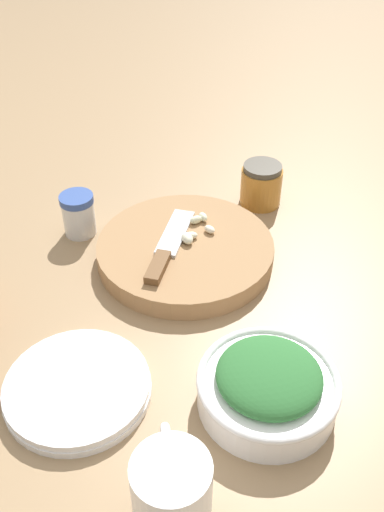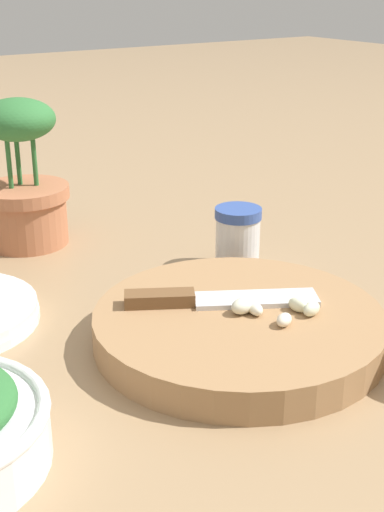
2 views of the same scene
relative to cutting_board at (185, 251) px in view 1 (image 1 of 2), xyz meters
name	(u,v)px [view 1 (image 1 of 2)]	position (x,y,z in m)	size (l,w,h in m)	color
ground_plane	(173,302)	(-0.09, 0.04, -0.02)	(5.00, 5.00, 0.00)	#997A56
cutting_board	(185,251)	(0.00, 0.00, 0.00)	(0.28, 0.28, 0.03)	#9E754C
chef_knife	(167,249)	(-0.01, 0.03, 0.02)	(0.18, 0.12, 0.01)	brown
garlic_cloves	(196,229)	(0.02, -0.02, 0.02)	(0.07, 0.06, 0.02)	silver
herb_bowl	(268,386)	(-0.29, -0.03, 0.02)	(0.17, 0.17, 0.07)	white
spice_jar	(79,214)	(0.11, 0.15, 0.02)	(0.06, 0.06, 0.07)	silver
coffee_mug	(171,489)	(-0.39, 0.11, 0.03)	(0.11, 0.08, 0.09)	white
plate_stack	(77,388)	(-0.22, 0.19, -0.01)	(0.18, 0.18, 0.02)	white
honey_jar	(261,185)	(0.12, -0.17, 0.02)	(0.07, 0.07, 0.08)	#BC7A2D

